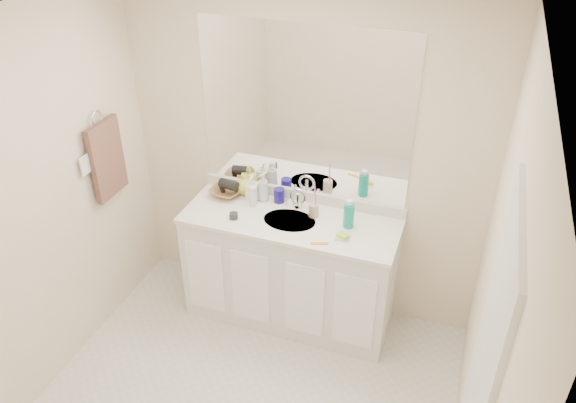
# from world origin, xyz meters

# --- Properties ---
(ceiling) EXTENTS (2.60, 2.60, 0.02)m
(ceiling) POSITION_xyz_m (0.00, 0.00, 2.40)
(ceiling) COLOR white
(ceiling) RESTS_ON wall_back
(wall_back) EXTENTS (2.60, 0.02, 2.40)m
(wall_back) POSITION_xyz_m (0.00, 1.30, 1.20)
(wall_back) COLOR #F4E1BF
(wall_back) RESTS_ON floor
(wall_left) EXTENTS (0.02, 2.60, 2.40)m
(wall_left) POSITION_xyz_m (-1.30, 0.00, 1.20)
(wall_left) COLOR #F4E1BF
(wall_left) RESTS_ON floor
(wall_right) EXTENTS (0.02, 2.60, 2.40)m
(wall_right) POSITION_xyz_m (1.30, 0.00, 1.20)
(wall_right) COLOR #F4E1BF
(wall_right) RESTS_ON floor
(vanity_cabinet) EXTENTS (1.50, 0.55, 0.85)m
(vanity_cabinet) POSITION_xyz_m (0.00, 1.02, 0.42)
(vanity_cabinet) COLOR white
(vanity_cabinet) RESTS_ON floor
(countertop) EXTENTS (1.52, 0.57, 0.03)m
(countertop) POSITION_xyz_m (0.00, 1.02, 0.86)
(countertop) COLOR white
(countertop) RESTS_ON vanity_cabinet
(backsplash) EXTENTS (1.52, 0.03, 0.08)m
(backsplash) POSITION_xyz_m (0.00, 1.29, 0.92)
(backsplash) COLOR silver
(backsplash) RESTS_ON countertop
(sink_basin) EXTENTS (0.37, 0.37, 0.02)m
(sink_basin) POSITION_xyz_m (0.00, 1.00, 0.87)
(sink_basin) COLOR #BCBAA4
(sink_basin) RESTS_ON countertop
(faucet) EXTENTS (0.02, 0.02, 0.11)m
(faucet) POSITION_xyz_m (0.00, 1.18, 0.94)
(faucet) COLOR silver
(faucet) RESTS_ON countertop
(mirror) EXTENTS (1.48, 0.01, 1.20)m
(mirror) POSITION_xyz_m (0.00, 1.29, 1.56)
(mirror) COLOR white
(mirror) RESTS_ON wall_back
(blue_mug) EXTENTS (0.10, 0.10, 0.11)m
(blue_mug) POSITION_xyz_m (-0.15, 1.21, 0.93)
(blue_mug) COLOR navy
(blue_mug) RESTS_ON countertop
(tan_cup) EXTENTS (0.09, 0.09, 0.10)m
(tan_cup) POSITION_xyz_m (0.14, 1.11, 0.93)
(tan_cup) COLOR tan
(tan_cup) RESTS_ON countertop
(toothbrush) EXTENTS (0.02, 0.04, 0.19)m
(toothbrush) POSITION_xyz_m (0.15, 1.11, 1.03)
(toothbrush) COLOR #FF43BA
(toothbrush) RESTS_ON tan_cup
(mouthwash_bottle) EXTENTS (0.09, 0.09, 0.17)m
(mouthwash_bottle) POSITION_xyz_m (0.40, 1.07, 0.97)
(mouthwash_bottle) COLOR #0C9581
(mouthwash_bottle) RESTS_ON countertop
(soap_dish) EXTENTS (0.09, 0.08, 0.01)m
(soap_dish) POSITION_xyz_m (0.40, 0.92, 0.89)
(soap_dish) COLOR silver
(soap_dish) RESTS_ON countertop
(green_soap) EXTENTS (0.09, 0.08, 0.03)m
(green_soap) POSITION_xyz_m (0.40, 0.92, 0.90)
(green_soap) COLOR #BCE036
(green_soap) RESTS_ON soap_dish
(orange_comb) EXTENTS (0.12, 0.06, 0.00)m
(orange_comb) POSITION_xyz_m (0.28, 0.81, 0.88)
(orange_comb) COLOR orange
(orange_comb) RESTS_ON countertop
(dark_jar) EXTENTS (0.07, 0.07, 0.04)m
(dark_jar) POSITION_xyz_m (-0.37, 0.90, 0.90)
(dark_jar) COLOR #29292E
(dark_jar) RESTS_ON countertop
(extra_white_bottle) EXTENTS (0.06, 0.06, 0.16)m
(extra_white_bottle) POSITION_xyz_m (-0.31, 1.09, 0.96)
(extra_white_bottle) COLOR white
(extra_white_bottle) RESTS_ON countertop
(soap_bottle_white) EXTENTS (0.11, 0.11, 0.22)m
(soap_bottle_white) POSITION_xyz_m (-0.27, 1.20, 0.99)
(soap_bottle_white) COLOR silver
(soap_bottle_white) RESTS_ON countertop
(soap_bottle_cream) EXTENTS (0.10, 0.10, 0.19)m
(soap_bottle_cream) POSITION_xyz_m (-0.35, 1.18, 0.98)
(soap_bottle_cream) COLOR #FBF5CC
(soap_bottle_cream) RESTS_ON countertop
(soap_bottle_yellow) EXTENTS (0.15, 0.15, 0.17)m
(soap_bottle_yellow) POSITION_xyz_m (-0.44, 1.24, 0.96)
(soap_bottle_yellow) COLOR #D1D552
(soap_bottle_yellow) RESTS_ON countertop
(wicker_basket) EXTENTS (0.27, 0.27, 0.06)m
(wicker_basket) POSITION_xyz_m (-0.55, 1.17, 0.91)
(wicker_basket) COLOR brown
(wicker_basket) RESTS_ON countertop
(hair_dryer) EXTENTS (0.16, 0.10, 0.07)m
(hair_dryer) POSITION_xyz_m (-0.53, 1.17, 0.97)
(hair_dryer) COLOR black
(hair_dryer) RESTS_ON wicker_basket
(towel_ring) EXTENTS (0.01, 0.11, 0.11)m
(towel_ring) POSITION_xyz_m (-1.27, 0.77, 1.55)
(towel_ring) COLOR silver
(towel_ring) RESTS_ON wall_left
(hand_towel) EXTENTS (0.04, 0.32, 0.55)m
(hand_towel) POSITION_xyz_m (-1.25, 0.77, 1.25)
(hand_towel) COLOR #4A3127
(hand_towel) RESTS_ON towel_ring
(switch_plate) EXTENTS (0.01, 0.08, 0.13)m
(switch_plate) POSITION_xyz_m (-1.27, 0.57, 1.30)
(switch_plate) COLOR white
(switch_plate) RESTS_ON wall_left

